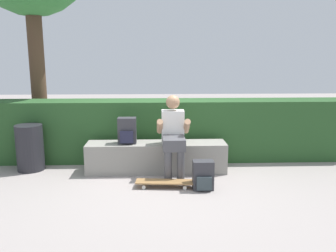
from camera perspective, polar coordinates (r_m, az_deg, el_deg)
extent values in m
plane|color=gray|center=(5.16, -1.87, -8.90)|extent=(24.00, 24.00, 0.00)
cube|color=gray|center=(5.48, -1.91, -5.12)|extent=(2.17, 0.45, 0.47)
cube|color=white|center=(5.30, 0.79, -0.19)|extent=(0.34, 0.22, 0.52)
sphere|color=tan|center=(5.24, 0.80, 3.94)|extent=(0.21, 0.21, 0.21)
cube|color=#4C4C51|center=(5.04, 0.97, -2.84)|extent=(0.32, 0.40, 0.17)
cylinder|color=#4C4C51|center=(4.98, 0.01, -6.82)|extent=(0.11, 0.11, 0.47)
cylinder|color=#4C4C51|center=(4.99, 2.09, -6.79)|extent=(0.11, 0.11, 0.47)
cylinder|color=tan|center=(5.15, -1.35, -0.08)|extent=(0.09, 0.33, 0.27)
cylinder|color=tan|center=(5.17, 3.09, -0.04)|extent=(0.09, 0.33, 0.27)
cube|color=olive|center=(4.87, -0.57, -9.12)|extent=(0.81, 0.27, 0.02)
cylinder|color=silver|center=(4.95, 2.76, -9.45)|extent=(0.06, 0.04, 0.05)
cylinder|color=silver|center=(4.81, 2.76, -10.08)|extent=(0.06, 0.04, 0.05)
cylinder|color=silver|center=(4.98, -3.78, -9.33)|extent=(0.06, 0.04, 0.05)
cylinder|color=silver|center=(4.84, -3.98, -9.96)|extent=(0.06, 0.04, 0.05)
cube|color=#333338|center=(5.39, -6.72, -0.72)|extent=(0.28, 0.18, 0.40)
cube|color=#21223A|center=(5.30, -6.80, -1.83)|extent=(0.20, 0.05, 0.18)
cube|color=#333338|center=(4.80, 5.77, -7.99)|extent=(0.28, 0.18, 0.40)
cube|color=#323E42|center=(4.72, 5.94, -9.36)|extent=(0.20, 0.05, 0.18)
cube|color=#274E25|center=(6.08, -0.03, -0.65)|extent=(6.43, 0.63, 1.05)
cylinder|color=#473323|center=(6.97, -20.64, 8.99)|extent=(0.28, 0.28, 3.17)
cylinder|color=#232328|center=(5.94, -21.71, -3.32)|extent=(0.42, 0.42, 0.73)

